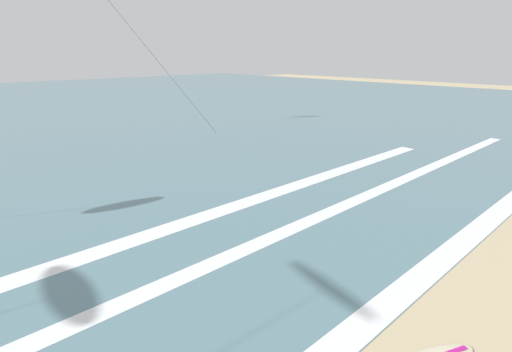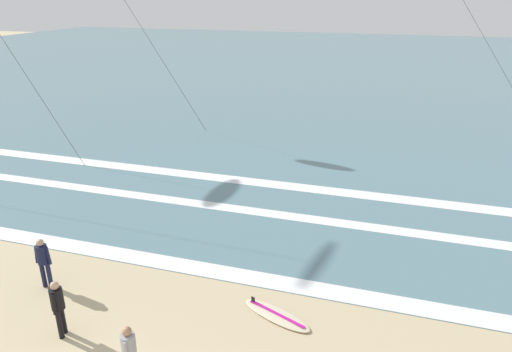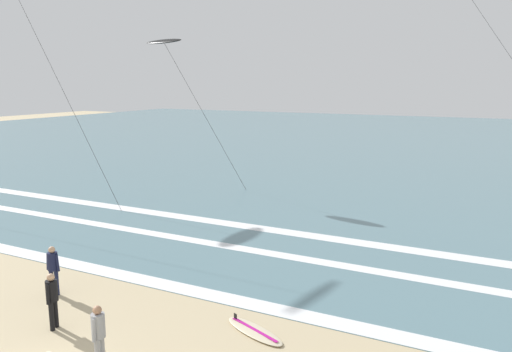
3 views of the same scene
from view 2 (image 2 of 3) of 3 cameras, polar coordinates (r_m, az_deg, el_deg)
The scene contains 8 objects.
ocean_surface at distance 56.81m, azimuth 12.10°, elevation 13.11°, with size 140.00×90.00×0.01m, color slate.
wave_foam_shoreline at distance 15.41m, azimuth -10.66°, elevation -10.48°, with size 45.88×0.76×0.01m, color white.
wave_foam_mid_break at distance 18.48m, azimuth -0.68°, elevation -4.31°, with size 53.26×0.64×0.01m, color white.
wave_foam_outer_break at distance 21.13m, azimuth 0.57°, elevation -0.84°, with size 39.77×0.85×0.01m, color white.
surfer_mid_group at distance 12.85m, azimuth -23.20°, elevation -14.26°, with size 0.32×0.51×1.60m.
surfer_foreground_main at distance 14.91m, azimuth -24.72°, elevation -9.25°, with size 0.51×0.32×1.60m.
surfer_left_near at distance 10.97m, azimuth -15.33°, elevation -20.09°, with size 0.32×0.51×1.60m.
surfboard_right_spare at distance 13.02m, azimuth 2.55°, elevation -16.72°, with size 2.17×1.33×0.25m.
Camera 2 is at (5.13, -4.69, 8.15)m, focal length 32.51 mm.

